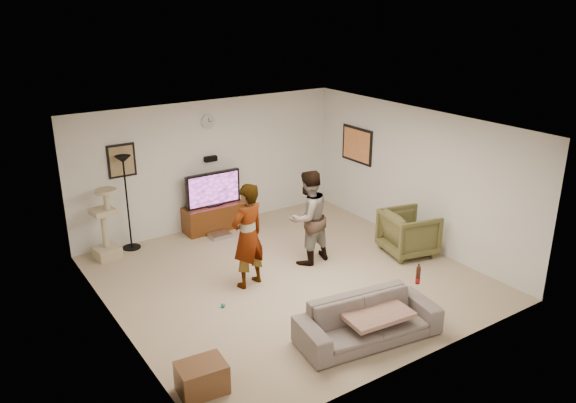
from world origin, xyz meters
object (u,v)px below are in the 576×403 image
floor_lamp (127,203)px  armchair (409,233)px  tv (213,189)px  person_left (248,236)px  person_right (308,217)px  sofa (368,320)px  beer_bottle (418,275)px  tv_stand (214,217)px  cat_tree (104,224)px  side_table (202,378)px

floor_lamp → armchair: size_ratio=2.00×
tv → armchair: 3.76m
person_left → person_right: (1.26, 0.16, -0.03)m
tv → person_right: size_ratio=0.68×
sofa → armchair: bearing=42.9°
person_left → sofa: size_ratio=0.88×
armchair → sofa: bearing=137.2°
floor_lamp → beer_bottle: size_ratio=6.90×
tv_stand → person_left: person_left is taller
sofa → armchair: size_ratio=2.23×
cat_tree → side_table: size_ratio=2.31×
floor_lamp → side_table: size_ratio=3.14×
cat_tree → beer_bottle: (3.01, -4.43, 0.05)m
tv_stand → armchair: size_ratio=1.40×
side_table → person_left: bearing=48.1°
tv_stand → sofa: size_ratio=0.63×
tv_stand → cat_tree: 2.19m
sofa → tv_stand: bearing=98.0°
person_left → beer_bottle: person_left is taller
tv → beer_bottle: bearing=-79.4°
tv_stand → person_left: 2.50m
person_left → beer_bottle: 2.63m
sofa → tv: bearing=98.0°
cat_tree → sofa: bearing=-64.4°
beer_bottle → armchair: 2.24m
beer_bottle → cat_tree: bearing=124.2°
tv → armchair: bearing=-50.9°
tv_stand → armchair: armchair is taller
person_right → side_table: 3.72m
floor_lamp → person_left: size_ratio=1.02×
cat_tree → person_right: (2.83, -2.08, 0.18)m
tv → person_left: 2.43m
person_left → armchair: bearing=155.6°
person_left → sofa: person_left is taller
tv_stand → side_table: tv_stand is taller
cat_tree → beer_bottle: 5.36m
floor_lamp → person_right: floor_lamp is taller
tv_stand → side_table: (-2.33, -4.30, -0.07)m
cat_tree → floor_lamp: bearing=17.3°
floor_lamp → sofa: bearing=-70.4°
floor_lamp → person_right: size_ratio=1.06×
sofa → beer_bottle: (0.89, 0.00, 0.41)m
person_left → side_table: size_ratio=3.07×
cat_tree → side_table: cat_tree is taller
tv_stand → armchair: 3.74m
tv_stand → tv: (0.00, 0.00, 0.58)m
tv → floor_lamp: floor_lamp is taller
person_left → sofa: bearing=90.4°
floor_lamp → armchair: 5.00m
tv → cat_tree: size_ratio=0.88×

